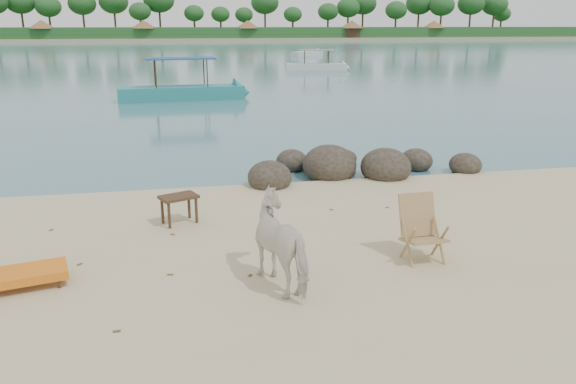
% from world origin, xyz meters
% --- Properties ---
extents(water, '(400.00, 400.00, 0.00)m').
position_xyz_m(water, '(0.00, 90.00, 0.00)').
color(water, '#3A6D75').
rests_on(water, ground).
extents(far_shore, '(420.00, 90.00, 1.40)m').
position_xyz_m(far_shore, '(0.00, 170.00, 0.00)').
color(far_shore, tan).
rests_on(far_shore, ground).
extents(far_scenery, '(420.00, 18.00, 9.50)m').
position_xyz_m(far_scenery, '(0.03, 136.70, 3.14)').
color(far_scenery, '#1E4C1E').
rests_on(far_scenery, ground).
extents(boulders, '(6.36, 2.85, 1.05)m').
position_xyz_m(boulders, '(3.34, 6.49, 0.21)').
color(boulders, '#2D271E').
rests_on(boulders, ground).
extents(cow, '(1.26, 1.76, 1.36)m').
position_xyz_m(cow, '(0.46, 0.43, 0.68)').
color(cow, silver).
rests_on(cow, ground).
extents(side_table, '(0.83, 0.69, 0.57)m').
position_xyz_m(side_table, '(-1.10, 3.48, 0.28)').
color(side_table, '#351F15').
rests_on(side_table, ground).
extents(lounge_chair, '(2.03, 1.10, 0.58)m').
position_xyz_m(lounge_chair, '(-3.57, 1.05, 0.29)').
color(lounge_chair, orange).
rests_on(lounge_chair, ground).
extents(deck_chair, '(0.71, 0.78, 1.07)m').
position_xyz_m(deck_chair, '(2.85, 0.84, 0.53)').
color(deck_chair, '#A27F51').
rests_on(deck_chair, ground).
extents(boat_near, '(7.39, 2.17, 3.53)m').
position_xyz_m(boat_near, '(-0.77, 23.23, 1.77)').
color(boat_near, teal).
rests_on(boat_near, water).
extents(boat_mid, '(5.96, 2.44, 2.84)m').
position_xyz_m(boat_mid, '(11.01, 41.20, 1.42)').
color(boat_mid, silver).
rests_on(boat_mid, water).
extents(boat_far, '(5.25, 4.56, 0.66)m').
position_xyz_m(boat_far, '(15.52, 64.33, 0.33)').
color(boat_far, beige).
rests_on(boat_far, water).
extents(dead_leaves, '(6.93, 4.34, 0.00)m').
position_xyz_m(dead_leaves, '(-0.19, 2.16, 0.00)').
color(dead_leaves, brown).
rests_on(dead_leaves, ground).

